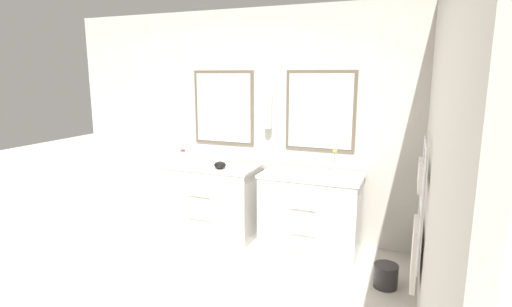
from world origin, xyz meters
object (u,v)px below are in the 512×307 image
at_px(vanity_left, 212,201).
at_px(flower_vase, 334,165).
at_px(vanity_right, 310,213).
at_px(waste_bin, 386,275).
at_px(toiletry_bottle, 183,157).
at_px(amenity_bowl, 220,165).

relative_size(vanity_left, flower_vase, 3.57).
relative_size(vanity_right, waste_bin, 4.86).
bearing_deg(toiletry_bottle, vanity_left, 9.47).
xyz_separation_m(amenity_bowl, flower_vase, (1.23, 0.15, 0.07)).
bearing_deg(vanity_left, waste_bin, -12.62).
bearing_deg(amenity_bowl, vanity_left, 149.94).
bearing_deg(toiletry_bottle, flower_vase, 3.50).
relative_size(amenity_bowl, flower_vase, 0.46).
xyz_separation_m(vanity_left, flower_vase, (1.39, 0.05, 0.53)).
bearing_deg(toiletry_bottle, vanity_right, 2.11).
bearing_deg(waste_bin, vanity_left, 167.38).
relative_size(toiletry_bottle, waste_bin, 0.81).
xyz_separation_m(vanity_left, amenity_bowl, (0.17, -0.10, 0.46)).
bearing_deg(flower_vase, amenity_bowl, -173.21).
relative_size(vanity_right, flower_vase, 3.57).
bearing_deg(vanity_right, toiletry_bottle, -177.89).
bearing_deg(flower_vase, vanity_left, -177.92).
bearing_deg(vanity_left, vanity_right, 0.00).
height_order(vanity_left, vanity_right, same).
bearing_deg(flower_vase, toiletry_bottle, -176.50).
height_order(vanity_right, toiletry_bottle, toiletry_bottle).
distance_m(vanity_left, waste_bin, 2.06).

